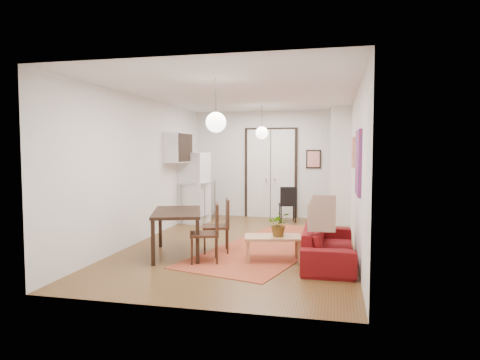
% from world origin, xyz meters
% --- Properties ---
extents(floor, '(7.00, 7.00, 0.00)m').
position_xyz_m(floor, '(0.00, 0.00, 0.00)').
color(floor, brown).
rests_on(floor, ground).
extents(ceiling, '(4.20, 7.00, 0.02)m').
position_xyz_m(ceiling, '(0.00, 0.00, 2.90)').
color(ceiling, silver).
rests_on(ceiling, wall_back).
extents(wall_back, '(4.20, 0.02, 2.90)m').
position_xyz_m(wall_back, '(0.00, 3.50, 1.45)').
color(wall_back, silver).
rests_on(wall_back, floor).
extents(wall_front, '(4.20, 0.02, 2.90)m').
position_xyz_m(wall_front, '(0.00, -3.50, 1.45)').
color(wall_front, silver).
rests_on(wall_front, floor).
extents(wall_left, '(0.02, 7.00, 2.90)m').
position_xyz_m(wall_left, '(-2.10, 0.00, 1.45)').
color(wall_left, silver).
rests_on(wall_left, floor).
extents(wall_right, '(0.02, 7.00, 2.90)m').
position_xyz_m(wall_right, '(2.10, 0.00, 1.45)').
color(wall_right, silver).
rests_on(wall_right, floor).
extents(double_doors, '(1.44, 0.06, 2.50)m').
position_xyz_m(double_doors, '(0.00, 3.46, 1.20)').
color(double_doors, silver).
rests_on(double_doors, wall_back).
extents(stub_partition, '(0.50, 0.10, 2.90)m').
position_xyz_m(stub_partition, '(1.85, 2.55, 1.45)').
color(stub_partition, silver).
rests_on(stub_partition, floor).
extents(wall_cabinet, '(0.35, 1.00, 0.70)m').
position_xyz_m(wall_cabinet, '(-1.92, 1.50, 1.90)').
color(wall_cabinet, white).
rests_on(wall_cabinet, wall_left).
extents(painting_popart, '(0.05, 1.00, 1.00)m').
position_xyz_m(painting_popart, '(2.08, -1.25, 1.65)').
color(painting_popart, red).
rests_on(painting_popart, wall_right).
extents(painting_abstract, '(0.05, 0.50, 0.60)m').
position_xyz_m(painting_abstract, '(2.08, 0.80, 1.80)').
color(painting_abstract, '#F2E0CA').
rests_on(painting_abstract, wall_right).
extents(poster_back, '(0.40, 0.03, 0.50)m').
position_xyz_m(poster_back, '(1.15, 3.47, 1.60)').
color(poster_back, red).
rests_on(poster_back, wall_back).
extents(print_left, '(0.03, 0.44, 0.54)m').
position_xyz_m(print_left, '(-2.07, 2.00, 1.95)').
color(print_left, '#9A6440').
rests_on(print_left, wall_left).
extents(pendant_back, '(0.30, 0.30, 0.80)m').
position_xyz_m(pendant_back, '(0.00, 2.00, 2.25)').
color(pendant_back, white).
rests_on(pendant_back, ceiling).
extents(pendant_front, '(0.30, 0.30, 0.80)m').
position_xyz_m(pendant_front, '(0.00, -2.00, 2.25)').
color(pendant_front, white).
rests_on(pendant_front, ceiling).
extents(kilim_rug, '(2.83, 4.80, 0.01)m').
position_xyz_m(kilim_rug, '(0.56, -0.04, 0.01)').
color(kilim_rug, '#BC502F').
rests_on(kilim_rug, floor).
extents(sofa, '(0.82, 2.05, 0.60)m').
position_xyz_m(sofa, '(1.64, -1.05, 0.30)').
color(sofa, maroon).
rests_on(sofa, floor).
extents(coffee_table, '(1.02, 0.70, 0.42)m').
position_xyz_m(coffee_table, '(0.73, -1.14, 0.36)').
color(coffee_table, tan).
rests_on(coffee_table, floor).
extents(potted_plant, '(0.38, 0.42, 0.41)m').
position_xyz_m(potted_plant, '(0.83, -1.14, 0.62)').
color(potted_plant, '#386A2F').
rests_on(potted_plant, coffee_table).
extents(kitchen_counter, '(0.79, 1.40, 1.04)m').
position_xyz_m(kitchen_counter, '(-1.74, 2.47, 0.69)').
color(kitchen_counter, '#B3B6B8').
rests_on(kitchen_counter, floor).
extents(bowl, '(0.26, 0.26, 0.06)m').
position_xyz_m(bowl, '(-1.75, 2.17, 1.07)').
color(bowl, silver).
rests_on(bowl, kitchen_counter).
extents(soap_bottle, '(0.11, 0.10, 0.22)m').
position_xyz_m(soap_bottle, '(-1.75, 2.72, 1.14)').
color(soap_bottle, '#55A2B8').
rests_on(soap_bottle, kitchen_counter).
extents(fridge, '(0.71, 0.71, 1.78)m').
position_xyz_m(fridge, '(-1.75, 2.14, 0.89)').
color(fridge, white).
rests_on(fridge, floor).
extents(dining_table, '(1.21, 1.59, 0.78)m').
position_xyz_m(dining_table, '(-0.96, -1.12, 0.69)').
color(dining_table, black).
rests_on(dining_table, floor).
extents(dining_chair_near, '(0.58, 0.71, 0.97)m').
position_xyz_m(dining_chair_near, '(-0.36, -0.68, 0.56)').
color(dining_chair_near, '#3A1C12').
rests_on(dining_chair_near, floor).
extents(dining_chair_far, '(0.58, 0.71, 0.97)m').
position_xyz_m(dining_chair_far, '(-0.36, -1.38, 0.56)').
color(dining_chair_far, '#3A1C12').
rests_on(dining_chair_far, floor).
extents(black_side_chair, '(0.51, 0.51, 0.92)m').
position_xyz_m(black_side_chair, '(0.54, 2.84, 0.54)').
color(black_side_chair, black).
rests_on(black_side_chair, floor).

